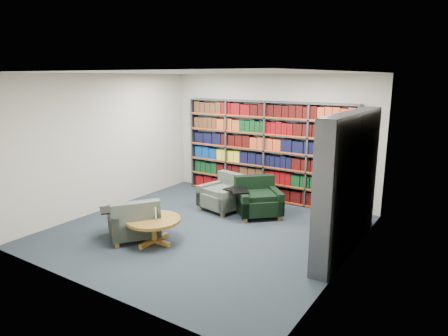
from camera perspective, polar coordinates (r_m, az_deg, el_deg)
The scene contains 7 objects.
room_shell at distance 6.96m, azimuth -2.69°, elevation 1.88°, with size 5.02×5.02×2.82m.
bookshelf_back at distance 8.99m, azimuth 6.05°, elevation 2.38°, with size 4.00×0.28×2.20m.
bookshelf_right at distance 6.58m, azimuth 17.40°, elevation -2.07°, with size 0.28×2.50×2.20m.
chair_teal_left at distance 8.41m, azimuth 0.27°, elevation -3.91°, with size 1.04×0.96×0.73m.
chair_green_right at distance 8.11m, azimuth 4.74°, elevation -4.55°, with size 1.17×1.17×0.75m.
chair_teal_front at distance 7.05m, azimuth -12.72°, elevation -7.63°, with size 1.12×1.12×0.73m.
coffee_table at distance 6.82m, azimuth -10.03°, elevation -7.82°, with size 0.91×0.91×0.64m.
Camera 1 is at (3.98, -5.55, 2.73)m, focal length 32.00 mm.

